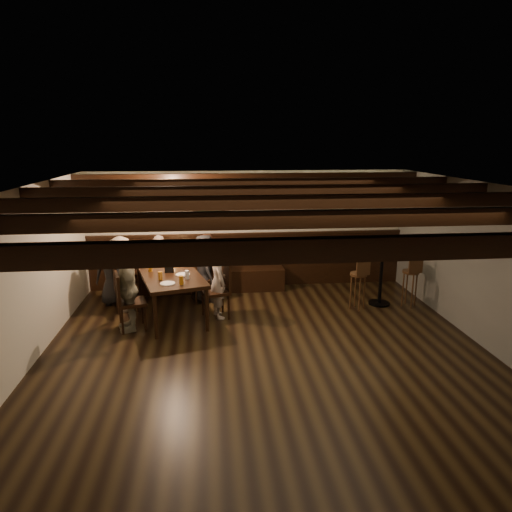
{
  "coord_description": "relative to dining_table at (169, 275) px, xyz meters",
  "views": [
    {
      "loc": [
        -0.78,
        -5.72,
        3.01
      ],
      "look_at": [
        -0.06,
        1.3,
        1.2
      ],
      "focal_mm": 32.0,
      "sensor_mm": 36.0,
      "label": 1
    }
  ],
  "objects": [
    {
      "name": "dining_table",
      "position": [
        0.0,
        0.0,
        0.0
      ],
      "size": [
        1.45,
        2.26,
        0.78
      ],
      "rotation": [
        0.0,
        0.0,
        0.27
      ],
      "color": "black",
      "rests_on": "floor"
    },
    {
      "name": "person_bench_centre",
      "position": [
        -0.28,
        1.01,
        -0.1
      ],
      "size": [
        0.51,
        0.4,
        1.22
      ],
      "primitive_type": "imported",
      "rotation": [
        0.0,
        0.0,
        3.41
      ],
      "color": "gray",
      "rests_on": "floor"
    },
    {
      "name": "pint_a",
      "position": [
        -0.45,
        0.6,
        0.13
      ],
      "size": [
        0.07,
        0.07,
        0.14
      ],
      "primitive_type": "cylinder",
      "color": "#BF7219",
      "rests_on": "dining_table"
    },
    {
      "name": "high_top_table",
      "position": [
        3.86,
        0.08,
        -0.09
      ],
      "size": [
        0.54,
        0.54,
        0.95
      ],
      "color": "black",
      "rests_on": "floor"
    },
    {
      "name": "room",
      "position": [
        1.23,
        0.22,
        0.36
      ],
      "size": [
        7.0,
        7.0,
        7.0
      ],
      "color": "black",
      "rests_on": "ground"
    },
    {
      "name": "bar_stool_left",
      "position": [
        3.36,
        -0.12,
        -0.36
      ],
      "size": [
        0.32,
        0.33,
        0.96
      ],
      "rotation": [
        0.0,
        0.0,
        0.23
      ],
      "color": "#3D2413",
      "rests_on": "floor"
    },
    {
      "name": "chair_right_near",
      "position": [
        0.58,
        0.62,
        -0.45
      ],
      "size": [
        0.49,
        0.49,
        0.88
      ],
      "rotation": [
        0.0,
        0.0,
        1.84
      ],
      "color": "black",
      "rests_on": "floor"
    },
    {
      "name": "person_bench_right",
      "position": [
        0.63,
        1.1,
        -0.11
      ],
      "size": [
        0.69,
        0.6,
        1.21
      ],
      "primitive_type": "imported",
      "rotation": [
        0.0,
        0.0,
        3.41
      ],
      "color": "brown",
      "rests_on": "floor"
    },
    {
      "name": "person_right_near",
      "position": [
        0.61,
        0.63,
        -0.08
      ],
      "size": [
        0.56,
        0.71,
        1.28
      ],
      "primitive_type": "imported",
      "rotation": [
        0.0,
        0.0,
        1.84
      ],
      "color": "#252527",
      "rests_on": "floor"
    },
    {
      "name": "pint_c",
      "position": [
        -0.32,
        0.02,
        0.13
      ],
      "size": [
        0.07,
        0.07,
        0.14
      ],
      "primitive_type": "cylinder",
      "color": "#BF7219",
      "rests_on": "dining_table"
    },
    {
      "name": "person_left_far",
      "position": [
        -0.61,
        -0.63,
        -0.01
      ],
      "size": [
        0.55,
        0.89,
        1.41
      ],
      "primitive_type": "imported",
      "rotation": [
        0.0,
        0.0,
        -1.31
      ],
      "color": "gray",
      "rests_on": "floor"
    },
    {
      "name": "plate_far",
      "position": [
        0.25,
        -0.24,
        0.07
      ],
      "size": [
        0.24,
        0.24,
        0.01
      ],
      "primitive_type": "cylinder",
      "color": "white",
      "rests_on": "dining_table"
    },
    {
      "name": "chair_right_far",
      "position": [
        0.81,
        -0.24,
        -0.42
      ],
      "size": [
        0.55,
        0.55,
        0.98
      ],
      "rotation": [
        0.0,
        0.0,
        1.84
      ],
      "color": "black",
      "rests_on": "floor"
    },
    {
      "name": "pint_f",
      "position": [
        0.34,
        -0.48,
        0.13
      ],
      "size": [
        0.07,
        0.07,
        0.14
      ],
      "primitive_type": "cylinder",
      "color": "silver",
      "rests_on": "dining_table"
    },
    {
      "name": "candle",
      "position": [
        0.04,
        0.32,
        0.09
      ],
      "size": [
        0.05,
        0.05,
        0.05
      ],
      "primitive_type": "cylinder",
      "color": "beige",
      "rests_on": "dining_table"
    },
    {
      "name": "plate_near",
      "position": [
        0.04,
        -0.71,
        0.07
      ],
      "size": [
        0.24,
        0.24,
        0.01
      ],
      "primitive_type": "cylinder",
      "color": "white",
      "rests_on": "dining_table"
    },
    {
      "name": "chair_left_far",
      "position": [
        -0.58,
        -0.62,
        -0.42
      ],
      "size": [
        0.54,
        0.54,
        0.96
      ],
      "rotation": [
        0.0,
        0.0,
        -1.31
      ],
      "color": "black",
      "rests_on": "floor"
    },
    {
      "name": "person_right_far",
      "position": [
        0.84,
        -0.24,
        -0.08
      ],
      "size": [
        0.42,
        0.53,
        1.28
      ],
      "primitive_type": "imported",
      "rotation": [
        0.0,
        0.0,
        1.84
      ],
      "color": "#A7978D",
      "rests_on": "floor"
    },
    {
      "name": "person_bench_left",
      "position": [
        -1.1,
        0.63,
        -0.11
      ],
      "size": [
        0.67,
        0.53,
        1.21
      ],
      "primitive_type": "imported",
      "rotation": [
        0.0,
        0.0,
        3.41
      ],
      "color": "black",
      "rests_on": "floor"
    },
    {
      "name": "pint_e",
      "position": [
        -0.09,
        -0.49,
        0.13
      ],
      "size": [
        0.07,
        0.07,
        0.14
      ],
      "primitive_type": "cylinder",
      "color": "#BF7219",
      "rests_on": "dining_table"
    },
    {
      "name": "bar_stool_right",
      "position": [
        4.36,
        -0.07,
        -0.36
      ],
      "size": [
        0.3,
        0.32,
        0.96
      ],
      "rotation": [
        0.0,
        0.0,
        0.1
      ],
      "color": "#3D2413",
      "rests_on": "floor"
    },
    {
      "name": "pint_g",
      "position": [
        0.26,
        -0.76,
        0.13
      ],
      "size": [
        0.07,
        0.07,
        0.14
      ],
      "primitive_type": "cylinder",
      "color": "#BF7219",
      "rests_on": "dining_table"
    },
    {
      "name": "condiment_caddy",
      "position": [
        0.01,
        -0.05,
        0.12
      ],
      "size": [
        0.15,
        0.1,
        0.12
      ],
      "primitive_type": "cube",
      "color": "black",
      "rests_on": "dining_table"
    },
    {
      "name": "pint_d",
      "position": [
        0.24,
        0.27,
        0.13
      ],
      "size": [
        0.07,
        0.07,
        0.14
      ],
      "primitive_type": "cylinder",
      "color": "silver",
      "rests_on": "dining_table"
    },
    {
      "name": "chair_left_near",
      "position": [
        -0.81,
        0.25,
        -0.45
      ],
      "size": [
        0.49,
        0.49,
        0.87
      ],
      "rotation": [
        0.0,
        0.0,
        -1.31
      ],
      "color": "black",
      "rests_on": "floor"
    },
    {
      "name": "person_left_near",
      "position": [
        -0.84,
        0.24,
        -0.04
      ],
      "size": [
        0.72,
        0.98,
        1.36
      ],
      "primitive_type": "imported",
      "rotation": [
        0.0,
        0.0,
        -1.31
      ],
      "color": "#A89A8E",
      "rests_on": "floor"
    },
    {
      "name": "pint_b",
      "position": [
        0.07,
        0.69,
        0.13
      ],
      "size": [
        0.07,
        0.07,
        0.14
      ],
      "primitive_type": "cylinder",
      "color": "#BF7219",
      "rests_on": "dining_table"
    }
  ]
}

